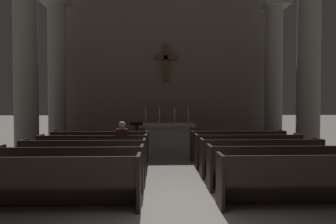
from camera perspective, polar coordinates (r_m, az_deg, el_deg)
name	(u,v)px	position (r m, az deg, el deg)	size (l,w,h in m)	color
ground_plane	(180,208)	(5.58, 2.18, -17.44)	(80.00, 80.00, 0.00)	gray
pew_left_row_1	(53,183)	(5.67, -20.64, -12.19)	(2.97, 0.50, 0.95)	black
pew_left_row_2	(71,169)	(6.70, -17.58, -10.01)	(2.97, 0.50, 0.95)	black
pew_left_row_3	(84,159)	(7.74, -15.37, -8.41)	(2.97, 0.50, 0.95)	black
pew_left_row_4	(93,152)	(8.80, -13.70, -7.17)	(2.97, 0.50, 0.95)	black
pew_left_row_5	(101,146)	(9.87, -12.40, -6.20)	(2.97, 0.50, 0.95)	black
pew_right_row_1	(303,180)	(5.96, 23.86, -11.55)	(2.97, 0.50, 0.95)	black
pew_right_row_2	(278,167)	(6.94, 19.84, -9.62)	(2.97, 0.50, 0.95)	black
pew_right_row_3	(261,158)	(7.96, 16.86, -8.15)	(2.97, 0.50, 0.95)	black
pew_right_row_4	(248,151)	(8.99, 14.58, -6.99)	(2.97, 0.50, 0.95)	black
pew_right_row_5	(237,145)	(10.04, 12.78, -6.07)	(2.97, 0.50, 0.95)	black
column_left_second	(26,68)	(10.60, -24.90, 7.37)	(1.09, 1.09, 5.98)	gray
column_right_second	(309,69)	(10.92, 24.65, 7.20)	(1.09, 1.09, 5.98)	gray
column_left_third	(57,77)	(13.39, -19.90, 6.21)	(1.09, 1.09, 5.98)	gray
column_right_third	(273,77)	(13.64, 19.00, 6.13)	(1.09, 1.09, 5.98)	gray
altar	(167,135)	(12.29, -0.19, -4.34)	(2.20, 0.90, 1.01)	#BCB7AD
candlestick_outer_left	(146,118)	(12.24, -4.17, -1.18)	(0.16, 0.16, 0.64)	#B79338
candlestick_inner_left	(159,118)	(12.23, -1.59, -1.18)	(0.16, 0.16, 0.64)	#B79338
candlestick_inner_right	(174,118)	(12.25, 1.21, -1.18)	(0.16, 0.16, 0.64)	#B79338
candlestick_outer_right	(188,118)	(12.29, 3.78, -1.17)	(0.16, 0.16, 0.64)	#B79338
apse_with_cross	(166,71)	(14.27, -0.44, 7.63)	(10.11, 0.45, 6.60)	#706656
lectern	(137,138)	(11.12, -5.86, -4.92)	(0.44, 0.36, 1.15)	black
lone_worshipper	(123,144)	(8.68, -8.45, -5.83)	(0.32, 0.43, 1.32)	#26262B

